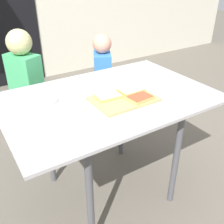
{
  "coord_description": "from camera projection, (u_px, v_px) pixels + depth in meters",
  "views": [
    {
      "loc": [
        -0.72,
        -1.18,
        1.43
      ],
      "look_at": [
        0.02,
        0.0,
        0.64
      ],
      "focal_mm": 41.82,
      "sensor_mm": 36.0,
      "label": 1
    }
  ],
  "objects": [
    {
      "name": "cutting_board",
      "position": [
        124.0,
        99.0,
        1.49
      ],
      "size": [
        0.35,
        0.25,
        0.01
      ],
      "primitive_type": "cube",
      "color": "tan",
      "rests_on": "dining_table"
    },
    {
      "name": "pizza_slice_far_left",
      "position": [
        108.0,
        96.0,
        1.49
      ],
      "size": [
        0.15,
        0.11,
        0.02
      ],
      "color": "tan",
      "rests_on": "cutting_board"
    },
    {
      "name": "child_left",
      "position": [
        27.0,
        90.0,
        1.94
      ],
      "size": [
        0.23,
        0.28,
        1.06
      ],
      "color": "#2C5172",
      "rests_on": "ground"
    },
    {
      "name": "child_right",
      "position": [
        103.0,
        81.0,
        2.31
      ],
      "size": [
        0.24,
        0.28,
        0.94
      ],
      "color": "#352B51",
      "rests_on": "ground"
    },
    {
      "name": "pizza_slice_far_right",
      "position": [
        131.0,
        90.0,
        1.55
      ],
      "size": [
        0.15,
        0.1,
        0.02
      ],
      "color": "tan",
      "rests_on": "cutting_board"
    },
    {
      "name": "pizza_slice_near_right",
      "position": [
        140.0,
        98.0,
        1.47
      ],
      "size": [
        0.15,
        0.11,
        0.02
      ],
      "color": "tan",
      "rests_on": "cutting_board"
    },
    {
      "name": "ground_plane",
      "position": [
        109.0,
        189.0,
        1.91
      ],
      "size": [
        16.0,
        16.0,
        0.0
      ],
      "primitive_type": "plane",
      "color": "#615A4F"
    },
    {
      "name": "dining_table",
      "position": [
        109.0,
        109.0,
        1.58
      ],
      "size": [
        1.23,
        0.82,
        0.75
      ],
      "color": "#ABA7A8",
      "rests_on": "ground"
    },
    {
      "name": "plate_white_left",
      "position": [
        39.0,
        101.0,
        1.47
      ],
      "size": [
        0.21,
        0.21,
        0.01
      ],
      "primitive_type": "cylinder",
      "color": "white",
      "rests_on": "dining_table"
    }
  ]
}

